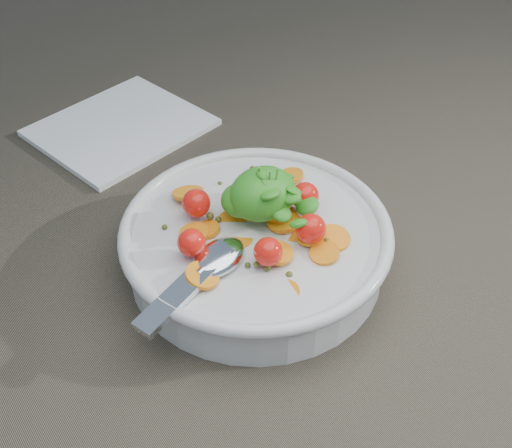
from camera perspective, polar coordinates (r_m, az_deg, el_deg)
ground at (r=0.58m, az=0.54°, el=-3.48°), size 6.00×6.00×0.00m
bowl at (r=0.55m, az=-0.00°, el=-1.61°), size 0.25×0.23×0.10m
napkin at (r=0.76m, az=-11.93°, el=8.39°), size 0.20×0.19×0.01m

